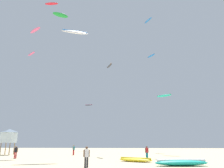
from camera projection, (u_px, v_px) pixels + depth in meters
name	position (u px, v px, depth m)	size (l,w,h in m)	color
person_foreground	(86.00, 155.00, 18.56)	(0.50, 0.39, 1.72)	#2D2D33
person_midground	(16.00, 151.00, 28.11)	(0.51, 0.36, 1.57)	#B21E23
person_left	(147.00, 151.00, 27.14)	(0.46, 0.36, 1.58)	teal
person_right	(74.00, 149.00, 35.00)	(0.35, 0.50, 1.56)	#B21E23
kite_grounded_near	(135.00, 160.00, 23.40)	(3.90, 2.71, 0.48)	yellow
kite_grounded_mid	(181.00, 163.00, 19.51)	(4.90, 1.80, 0.60)	#19B29E
lifeguard_tower	(9.00, 136.00, 36.32)	(2.30, 2.30, 4.15)	#8C704C
kite_aloft_0	(151.00, 56.00, 56.28)	(2.17, 2.90, 0.41)	blue
kite_aloft_1	(31.00, 54.00, 46.04)	(2.68, 2.62, 0.56)	#E5598C
kite_aloft_2	(35.00, 30.00, 39.38)	(3.12, 2.87, 0.60)	#E5598C
kite_aloft_3	(148.00, 20.00, 46.42)	(1.93, 2.77, 0.61)	blue
kite_aloft_4	(109.00, 66.00, 40.42)	(1.57, 2.59, 0.59)	#2D2D33
kite_aloft_5	(52.00, 4.00, 36.94)	(2.28, 0.66, 0.28)	red
kite_aloft_6	(75.00, 32.00, 35.19)	(4.47, 2.61, 1.05)	white
kite_aloft_7	(164.00, 96.00, 40.38)	(2.88, 2.51, 0.42)	#19B29E
kite_aloft_8	(89.00, 105.00, 55.44)	(2.08, 1.01, 0.46)	#2D2D33
kite_aloft_9	(60.00, 15.00, 45.48)	(3.23, 2.51, 0.82)	green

